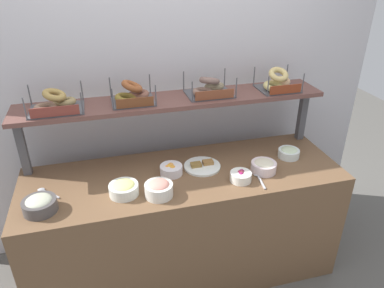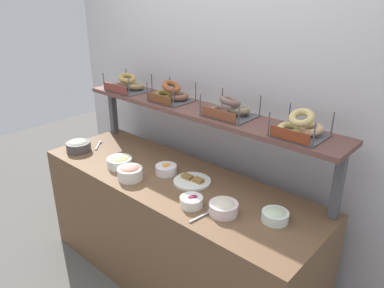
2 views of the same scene
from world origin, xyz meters
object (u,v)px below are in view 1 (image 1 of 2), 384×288
at_px(bowl_scallion_spread, 289,152).
at_px(serving_plate_white, 202,166).
at_px(bowl_lox_spread, 159,189).
at_px(serving_spoon_near_plate, 259,178).
at_px(bagel_basket_everything, 55,104).
at_px(bagel_basket_poppy, 209,88).
at_px(bowl_potato_salad, 264,166).
at_px(bagel_basket_plain, 278,83).
at_px(bowl_egg_salad, 124,188).
at_px(bowl_tuna_salad, 40,204).
at_px(serving_spoon_by_edge, 46,192).
at_px(bowl_beet_salad, 241,176).
at_px(bagel_basket_cinnamon_raisin, 132,95).
at_px(bowl_fruit_salad, 171,169).

height_order(bowl_scallion_spread, serving_plate_white, bowl_scallion_spread).
height_order(bowl_lox_spread, serving_spoon_near_plate, bowl_lox_spread).
xyz_separation_m(bagel_basket_everything, bagel_basket_poppy, (0.99, 0.03, 0.00)).
height_order(bowl_potato_salad, bowl_lox_spread, bowl_lox_spread).
height_order(serving_plate_white, bagel_basket_plain, bagel_basket_plain).
height_order(bowl_egg_salad, bowl_scallion_spread, bowl_egg_salad).
distance_m(serving_spoon_near_plate, bagel_basket_everything, 1.36).
height_order(bowl_tuna_salad, serving_spoon_by_edge, bowl_tuna_salad).
bearing_deg(bowl_beet_salad, bagel_basket_cinnamon_raisin, 143.56).
relative_size(bowl_tuna_salad, serving_plate_white, 0.76).
relative_size(bowl_egg_salad, serving_plate_white, 0.72).
height_order(serving_spoon_near_plate, bagel_basket_cinnamon_raisin, bagel_basket_cinnamon_raisin).
bearing_deg(bagel_basket_cinnamon_raisin, bowl_potato_salad, -25.75).
relative_size(bowl_tuna_salad, serving_spoon_near_plate, 1.08).
relative_size(bowl_potato_salad, serving_spoon_near_plate, 0.96).
bearing_deg(bagel_basket_everything, bowl_tuna_salad, -107.41).
relative_size(serving_plate_white, serving_spoon_by_edge, 1.83).
relative_size(bowl_potato_salad, bagel_basket_plain, 0.60).
relative_size(bowl_beet_salad, serving_plate_white, 0.55).
bearing_deg(bowl_potato_salad, bowl_beet_salad, -161.31).
distance_m(bowl_scallion_spread, bagel_basket_plain, 0.50).
bearing_deg(bowl_fruit_salad, bagel_basket_poppy, 37.73).
xyz_separation_m(bowl_beet_salad, bowl_scallion_spread, (0.44, 0.20, 0.00)).
height_order(bowl_lox_spread, bagel_basket_plain, bagel_basket_plain).
height_order(bowl_scallion_spread, bagel_basket_poppy, bagel_basket_poppy).
bearing_deg(bagel_basket_poppy, serving_plate_white, -115.74).
height_order(bowl_lox_spread, bowl_scallion_spread, bowl_lox_spread).
relative_size(bowl_potato_salad, bowl_scallion_spread, 1.12).
height_order(bowl_potato_salad, bagel_basket_everything, bagel_basket_everything).
bearing_deg(bagel_basket_cinnamon_raisin, serving_spoon_by_edge, -156.25).
bearing_deg(bagel_basket_cinnamon_raisin, bowl_egg_salad, -108.31).
bearing_deg(bagel_basket_everything, bowl_fruit_salad, -19.12).
relative_size(bowl_egg_salad, bagel_basket_poppy, 0.57).
distance_m(bowl_potato_salad, bagel_basket_plain, 0.61).
bearing_deg(serving_spoon_near_plate, bowl_potato_salad, 51.35).
relative_size(bowl_lox_spread, bowl_egg_salad, 0.95).
bearing_deg(serving_spoon_by_edge, serving_spoon_near_plate, -8.64).
bearing_deg(bagel_basket_everything, bowl_lox_spread, -39.64).
bearing_deg(bowl_egg_salad, bowl_beet_salad, -3.27).
relative_size(bagel_basket_everything, bagel_basket_plain, 1.16).
bearing_deg(serving_spoon_near_plate, serving_plate_white, 143.03).
relative_size(bowl_scallion_spread, serving_plate_white, 0.60).
bearing_deg(bagel_basket_everything, bowl_scallion_spread, -8.50).
distance_m(bowl_tuna_salad, serving_spoon_by_edge, 0.18).
bearing_deg(bowl_lox_spread, bowl_fruit_salad, 60.91).
height_order(bowl_potato_salad, bowl_scallion_spread, bowl_potato_salad).
bearing_deg(bowl_tuna_salad, bowl_potato_salad, 2.49).
relative_size(bowl_tuna_salad, bagel_basket_plain, 0.67).
relative_size(bowl_fruit_salad, bagel_basket_everything, 0.45).
bearing_deg(bagel_basket_plain, serving_spoon_by_edge, -171.44).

